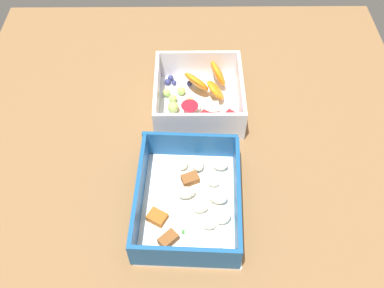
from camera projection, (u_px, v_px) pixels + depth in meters
The scene contains 4 objects.
table_surface at pixel (188, 151), 71.33cm from camera, with size 80.00×80.00×2.00cm, color brown.
pasta_container at pixel (188, 200), 62.24cm from camera, with size 20.08×15.75×5.60cm.
fruit_bowl at pixel (198, 96), 74.82cm from camera, with size 15.81×15.20×6.10cm.
paper_cup_liner at pixel (196, 59), 83.12cm from camera, with size 3.44×3.44×1.49cm, color white.
Camera 1 is at (-43.28, -0.30, 57.71)cm, focal length 39.73 mm.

